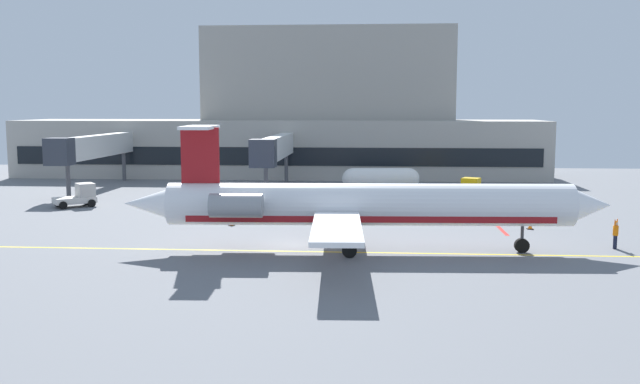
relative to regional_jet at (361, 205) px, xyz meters
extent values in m
cube|color=slate|center=(-4.48, 1.36, -3.01)|extent=(120.00, 120.00, 0.10)
cube|color=yellow|center=(-4.48, -0.20, -2.95)|extent=(108.00, 0.24, 0.01)
cube|color=red|center=(10.25, 10.18, -2.95)|extent=(0.30, 8.00, 0.01)
cube|color=#ADA89E|center=(-11.35, 47.35, 0.66)|extent=(67.34, 11.97, 7.24)
cube|color=#9F9A91|center=(-5.17, 50.34, 10.27)|extent=(32.62, 8.38, 11.98)
cube|color=black|center=(-11.35, 41.31, 0.00)|extent=(64.65, 0.12, 2.21)
cube|color=silver|center=(-29.51, 32.33, 1.72)|extent=(1.40, 18.06, 2.40)
cube|color=#2D333D|center=(-29.51, 22.41, 1.72)|extent=(2.40, 2.00, 2.64)
cylinder|color=#4C4C51|center=(-29.51, 39.86, -1.22)|extent=(0.44, 0.44, 3.48)
cylinder|color=#4C4C51|center=(-29.51, 24.11, -1.22)|extent=(0.44, 0.44, 3.48)
cube|color=silver|center=(-9.57, 32.19, 1.68)|extent=(1.40, 18.36, 2.40)
cube|color=#2D333D|center=(-9.57, 22.11, 1.68)|extent=(2.40, 2.00, 2.64)
cylinder|color=#4C4C51|center=(-9.57, 39.86, -1.24)|extent=(0.44, 0.44, 3.44)
cylinder|color=#4C4C51|center=(-9.57, 23.81, -1.24)|extent=(0.44, 0.44, 3.44)
cylinder|color=white|center=(0.54, 0.03, 0.04)|extent=(25.06, 3.83, 2.62)
cube|color=maroon|center=(0.54, 0.03, -0.68)|extent=(22.55, 3.44, 0.47)
cone|color=white|center=(13.92, 0.68, 0.04)|extent=(3.00, 2.70, 2.57)
cone|color=white|center=(-13.10, -0.64, 0.04)|extent=(3.51, 2.39, 2.23)
cube|color=white|center=(-1.76, 6.04, -0.35)|extent=(3.09, 9.73, 0.28)
cube|color=white|center=(-1.16, -6.18, -0.35)|extent=(3.09, 9.73, 0.28)
cylinder|color=gray|center=(-7.54, 1.70, 0.24)|extent=(3.21, 1.59, 1.44)
cylinder|color=gray|center=(-7.34, -2.42, 0.24)|extent=(3.21, 1.59, 1.44)
cube|color=maroon|center=(-9.93, -0.48, 3.07)|extent=(2.37, 0.35, 3.44)
cube|color=white|center=(-9.93, -0.48, 4.79)|extent=(2.03, 4.27, 0.20)
cylinder|color=#3F3F44|center=(10.01, 0.49, -1.66)|extent=(0.20, 0.20, 1.24)
cylinder|color=black|center=(10.01, 0.49, -2.51)|extent=(0.92, 0.39, 0.90)
cylinder|color=#3F3F44|center=(-0.79, 1.67, -1.66)|extent=(0.20, 0.20, 1.24)
cylinder|color=black|center=(-0.79, 1.67, -2.51)|extent=(0.92, 0.39, 0.90)
cylinder|color=#3F3F44|center=(-0.62, -1.73, -1.66)|extent=(0.20, 0.20, 1.24)
cylinder|color=black|center=(-0.62, -1.73, -2.51)|extent=(0.92, 0.39, 0.90)
cube|color=#E5B20C|center=(8.91, 23.01, -2.27)|extent=(4.17, 2.97, 0.68)
cube|color=#C3970A|center=(9.90, 22.57, -1.24)|extent=(1.98, 1.88, 1.38)
cylinder|color=black|center=(10.46, 23.16, -2.61)|extent=(0.75, 0.54, 0.70)
cylinder|color=black|center=(9.84, 21.77, -2.61)|extent=(0.75, 0.54, 0.70)
cylinder|color=black|center=(7.98, 24.26, -2.61)|extent=(0.75, 0.54, 0.70)
cylinder|color=black|center=(7.36, 22.87, -2.61)|extent=(0.75, 0.54, 0.70)
cube|color=silver|center=(-26.08, 17.64, -2.34)|extent=(3.97, 3.68, 0.54)
cube|color=#B8B1A9|center=(-25.30, 18.25, -1.46)|extent=(2.17, 2.22, 1.20)
cylinder|color=black|center=(-25.69, 19.15, -2.61)|extent=(0.72, 0.65, 0.70)
cylinder|color=black|center=(-24.52, 17.66, -2.61)|extent=(0.72, 0.65, 0.70)
cylinder|color=black|center=(-27.65, 17.62, -2.61)|extent=(0.72, 0.65, 0.70)
cylinder|color=black|center=(-26.48, 16.13, -2.61)|extent=(0.72, 0.65, 0.70)
cube|color=#19389E|center=(-10.67, 18.49, -2.34)|extent=(3.82, 3.54, 0.54)
cube|color=navy|center=(-11.48, 17.82, -1.51)|extent=(2.00, 1.98, 1.12)
cylinder|color=black|center=(-11.21, 17.09, -2.61)|extent=(0.72, 0.66, 0.70)
cylinder|color=black|center=(-12.15, 18.22, -2.61)|extent=(0.72, 0.66, 0.70)
cylinder|color=black|center=(-9.19, 18.77, -2.61)|extent=(0.72, 0.66, 0.70)
cylinder|color=black|center=(-10.14, 19.90, -2.61)|extent=(0.72, 0.66, 0.70)
cylinder|color=white|center=(1.62, 30.39, -1.49)|extent=(6.16, 2.77, 2.23)
sphere|color=white|center=(4.59, 30.66, -1.49)|extent=(2.19, 2.19, 2.19)
sphere|color=white|center=(-1.36, 30.11, -1.49)|extent=(2.19, 2.19, 2.19)
cube|color=#59595B|center=(-0.17, 30.39, -2.78)|extent=(0.60, 2.01, 0.35)
cube|color=#59595B|center=(3.41, 30.39, -2.78)|extent=(0.60, 2.01, 0.35)
cylinder|color=#191E33|center=(16.27, 2.23, -2.53)|extent=(0.18, 0.18, 0.86)
cylinder|color=#191E33|center=(16.15, 2.07, -2.53)|extent=(0.18, 0.18, 0.86)
cylinder|color=orange|center=(16.21, 2.15, -1.79)|extent=(0.34, 0.34, 0.62)
sphere|color=tan|center=(16.21, 2.15, -1.36)|extent=(0.24, 0.24, 0.24)
cylinder|color=orange|center=(16.34, 2.33, -1.41)|extent=(0.30, 0.37, 0.50)
cylinder|color=#F2590C|center=(16.34, 2.33, -1.19)|extent=(0.06, 0.06, 0.28)
cylinder|color=orange|center=(16.08, 1.98, -1.41)|extent=(0.30, 0.37, 0.50)
cylinder|color=#F2590C|center=(16.08, 1.98, -1.19)|extent=(0.06, 0.06, 0.28)
cone|color=orange|center=(12.41, 9.00, -2.68)|extent=(0.36, 0.36, 0.55)
cube|color=black|center=(12.41, 9.00, -2.94)|extent=(0.47, 0.47, 0.04)
cone|color=orange|center=(-9.95, 8.89, -2.68)|extent=(0.36, 0.36, 0.55)
cube|color=black|center=(-9.95, 8.89, -2.94)|extent=(0.47, 0.47, 0.04)
camera|label=1|loc=(0.68, -42.86, 6.09)|focal=39.15mm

